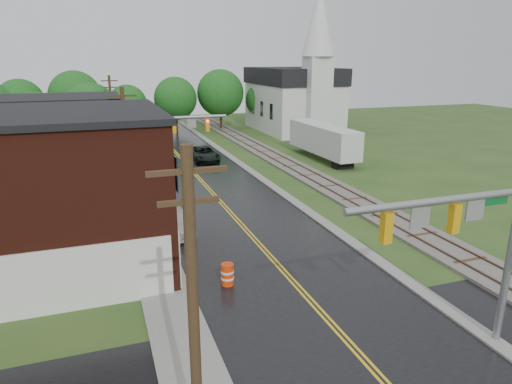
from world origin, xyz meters
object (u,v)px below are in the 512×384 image
brick_building (22,195)px  traffic_signal_far (165,134)px  utility_pole_a (194,319)px  pickup_white (175,222)px  tree_left_e (93,113)px  semi_trailer (324,139)px  utility_pole_b (127,151)px  church (296,93)px  construction_barrel (227,275)px  utility_pole_c (112,115)px  tree_left_c (40,124)px  traffic_signal_near (469,230)px  suv_dark (204,154)px

brick_building → traffic_signal_far: brick_building is taller
utility_pole_a → pickup_white: 18.63m
tree_left_e → semi_trailer: tree_left_e is taller
utility_pole_b → church: bearing=49.8°
church → tree_left_e: church is taller
utility_pole_b → construction_barrel: bearing=-73.2°
utility_pole_c → semi_trailer: bearing=-23.8°
church → traffic_signal_far: bearing=-131.3°
church → construction_barrel: bearing=-117.9°
utility_pole_c → construction_barrel: (3.61, -34.00, -4.16)m
brick_building → pickup_white: bearing=20.5°
tree_left_c → brick_building: bearing=-86.9°
utility_pole_c → construction_barrel: utility_pole_c is taller
tree_left_e → pickup_white: 28.52m
church → tree_left_e: 29.91m
brick_building → semi_trailer: (27.22, 19.51, -1.90)m
utility_pole_c → tree_left_e: 2.79m
brick_building → pickup_white: brick_building is taller
traffic_signal_near → tree_left_c: (-17.32, 37.90, -0.46)m
tree_left_c → suv_dark: 16.56m
tree_left_c → construction_barrel: (10.66, -29.90, -3.95)m
utility_pole_b → tree_left_c: size_ratio=1.18×
traffic_signal_near → pickup_white: size_ratio=1.53×
utility_pole_b → construction_barrel: utility_pole_b is taller
pickup_white → semi_trailer: (19.11, 16.48, 1.55)m
tree_left_c → utility_pole_c: bearing=30.2°
brick_building → utility_pole_c: 29.56m
tree_left_e → construction_barrel: 36.59m
tree_left_c → semi_trailer: size_ratio=0.64×
tree_left_c → semi_trailer: (28.58, -5.39, -2.27)m
tree_left_e → construction_barrel: bearing=-81.0°
brick_building → utility_pole_c: bearing=78.9°
semi_trailer → traffic_signal_far: bearing=-157.6°
utility_pole_b → semi_trailer: utility_pole_b is taller
traffic_signal_near → utility_pole_b: utility_pole_b is taller
tree_left_c → construction_barrel: bearing=-70.4°
traffic_signal_near → traffic_signal_far: same height
utility_pole_c → tree_left_c: (-7.05, -4.10, -0.21)m
utility_pole_b → traffic_signal_far: bearing=56.3°
utility_pole_b → construction_barrel: (3.61, -12.00, -4.16)m
tree_left_c → construction_barrel: tree_left_c is taller
brick_building → tree_left_c: size_ratio=1.87×
utility_pole_a → tree_left_c: 40.52m
traffic_signal_near → suv_dark: traffic_signal_near is taller
utility_pole_c → tree_left_c: utility_pole_c is taller
pickup_white → construction_barrel: bearing=-81.6°
utility_pole_a → utility_pole_c: size_ratio=1.00×
brick_building → suv_dark: brick_building is taller
church → traffic_signal_near: church is taller
pickup_white → utility_pole_b: bearing=121.5°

